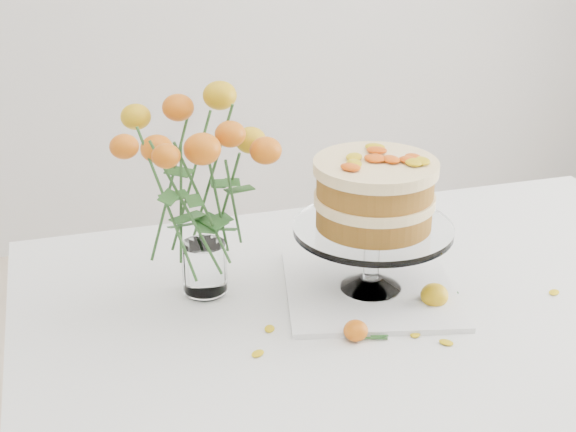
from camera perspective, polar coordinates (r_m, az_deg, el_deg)
The scene contains 12 objects.
table at distance 1.60m, azimuth 7.35°, elevation -8.21°, with size 1.43×0.93×0.76m.
napkin at distance 1.56m, azimuth 5.86°, elevation -5.20°, with size 0.32×0.32×0.01m, color white.
cake_stand at distance 1.48m, azimuth 6.15°, elevation 1.09°, with size 0.30×0.30×0.27m.
rose_vase at distance 1.45m, azimuth -6.28°, elevation 3.11°, with size 0.34×0.34×0.42m.
loose_rose_near at distance 1.52m, azimuth 10.38°, elevation -5.57°, with size 0.09×0.05×0.04m.
loose_rose_far at distance 1.40m, azimuth 4.85°, elevation -8.13°, with size 0.07×0.04×0.04m.
stray_petal_a at distance 1.43m, azimuth 4.68°, elevation -8.17°, with size 0.03×0.02×0.00m, color gold.
stray_petal_b at distance 1.44m, azimuth 9.02°, elevation -8.30°, with size 0.03×0.02×0.00m, color gold.
stray_petal_c at distance 1.42m, azimuth 11.18°, elevation -8.83°, with size 0.03×0.02×0.00m, color gold.
stray_petal_d at distance 1.43m, azimuth -1.32°, elevation -8.03°, with size 0.03×0.02×0.00m, color gold.
stray_petal_e at distance 1.37m, azimuth -2.17°, elevation -9.76°, with size 0.03×0.02×0.00m, color gold.
stray_petal_f at distance 1.63m, azimuth 18.40°, elevation -5.19°, with size 0.03×0.02×0.00m, color gold.
Camera 1 is at (-0.58, -1.23, 1.51)m, focal length 50.00 mm.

